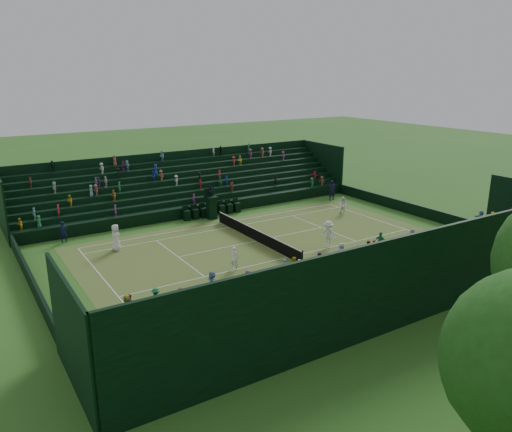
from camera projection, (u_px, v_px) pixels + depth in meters
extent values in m
plane|color=#2F6620|center=(256.00, 241.00, 37.94)|extent=(160.00, 160.00, 0.00)
cube|color=#3A7527|center=(256.00, 241.00, 37.94)|extent=(12.97, 26.77, 0.01)
cube|color=black|center=(402.00, 206.00, 45.93)|extent=(17.17, 0.20, 1.00)
cube|color=black|center=(31.00, 280.00, 29.68)|extent=(17.17, 0.20, 1.00)
cube|color=black|center=(329.00, 271.00, 30.91)|extent=(0.20, 31.77, 1.00)
cube|color=black|center=(206.00, 210.00, 44.70)|extent=(0.20, 31.77, 1.00)
cube|color=black|center=(334.00, 274.00, 30.50)|extent=(0.80, 32.00, 1.00)
cube|color=black|center=(343.00, 275.00, 29.79)|extent=(0.80, 32.00, 1.45)
cube|color=black|center=(353.00, 276.00, 29.07)|extent=(0.80, 32.00, 1.90)
cube|color=black|center=(362.00, 277.00, 28.36)|extent=(0.80, 32.00, 2.35)
cube|color=black|center=(373.00, 278.00, 27.65)|extent=(0.80, 32.00, 2.80)
cube|color=black|center=(384.00, 279.00, 26.94)|extent=(0.80, 32.00, 3.25)
cube|color=black|center=(395.00, 280.00, 26.22)|extent=(0.80, 32.00, 3.70)
cube|color=black|center=(408.00, 282.00, 25.51)|extent=(0.80, 32.00, 4.15)
cube|color=black|center=(416.00, 278.00, 25.00)|extent=(0.20, 32.00, 4.90)
cube|color=black|center=(203.00, 208.00, 45.11)|extent=(0.80, 32.00, 1.00)
cube|color=black|center=(199.00, 204.00, 45.69)|extent=(0.80, 32.00, 1.45)
cube|color=black|center=(195.00, 200.00, 46.28)|extent=(0.80, 32.00, 1.90)
cube|color=black|center=(192.00, 196.00, 46.87)|extent=(0.80, 32.00, 2.35)
cube|color=black|center=(188.00, 192.00, 47.46)|extent=(0.80, 32.00, 2.80)
cube|color=black|center=(184.00, 188.00, 48.04)|extent=(0.80, 32.00, 3.25)
cube|color=black|center=(181.00, 184.00, 48.63)|extent=(0.80, 32.00, 3.70)
cube|color=black|center=(177.00, 180.00, 49.22)|extent=(0.80, 32.00, 4.15)
cube|color=black|center=(175.00, 176.00, 49.52)|extent=(0.20, 32.00, 4.90)
cylinder|color=black|center=(220.00, 217.00, 42.50)|extent=(0.10, 0.10, 1.06)
cylinder|color=black|center=(302.00, 258.00, 33.09)|extent=(0.10, 0.10, 1.06)
cube|color=black|center=(256.00, 235.00, 37.81)|extent=(11.57, 0.02, 0.86)
cube|color=white|center=(256.00, 230.00, 37.68)|extent=(11.57, 0.04, 0.07)
cube|color=black|center=(211.00, 208.00, 43.53)|extent=(0.74, 0.74, 1.89)
cube|color=black|center=(211.00, 197.00, 43.25)|extent=(0.95, 0.95, 0.11)
cube|color=black|center=(209.00, 192.00, 43.45)|extent=(0.08, 0.95, 0.74)
imported|color=black|center=(211.00, 191.00, 43.10)|extent=(0.51, 0.57, 0.98)
cube|color=black|center=(187.00, 215.00, 43.15)|extent=(0.55, 0.55, 0.88)
cube|color=black|center=(185.00, 209.00, 43.22)|extent=(0.07, 0.55, 0.55)
cube|color=black|center=(195.00, 214.00, 43.56)|extent=(0.55, 0.55, 0.88)
cube|color=black|center=(194.00, 207.00, 43.63)|extent=(0.07, 0.55, 0.55)
cube|color=black|center=(203.00, 213.00, 43.97)|extent=(0.55, 0.55, 0.88)
cube|color=black|center=(202.00, 206.00, 44.04)|extent=(0.07, 0.55, 0.55)
cube|color=black|center=(221.00, 210.00, 44.89)|extent=(0.55, 0.55, 0.88)
cube|color=black|center=(220.00, 203.00, 44.96)|extent=(0.07, 0.55, 0.55)
cube|color=black|center=(229.00, 209.00, 45.30)|extent=(0.55, 0.55, 0.88)
cube|color=black|center=(228.00, 202.00, 45.37)|extent=(0.07, 0.55, 0.55)
cube|color=black|center=(237.00, 207.00, 45.71)|extent=(0.55, 0.55, 0.88)
cube|color=black|center=(235.00, 201.00, 45.78)|extent=(0.07, 0.55, 0.55)
imported|color=white|center=(116.00, 238.00, 35.69)|extent=(1.04, 0.75, 1.96)
imported|color=white|center=(234.00, 258.00, 32.25)|extent=(0.70, 0.65, 1.60)
imported|color=white|center=(343.00, 205.00, 45.04)|extent=(0.86, 0.73, 1.57)
imported|color=white|center=(328.00, 234.00, 36.33)|extent=(1.49, 1.17, 2.03)
imported|color=black|center=(332.00, 190.00, 49.81)|extent=(0.60, 0.81, 2.03)
imported|color=black|center=(63.00, 232.00, 37.43)|extent=(0.44, 0.63, 1.64)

